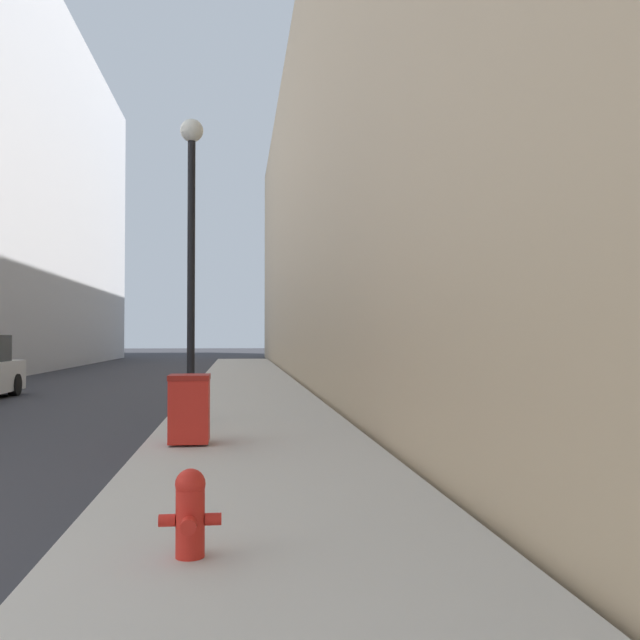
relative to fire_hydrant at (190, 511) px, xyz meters
The scene contains 5 objects.
sidewalk_right 15.78m from the fire_hydrant, 87.54° to the left, with size 3.49×60.00×0.13m.
building_right_stone 26.20m from the fire_hydrant, 70.27° to the left, with size 12.00×60.00×14.94m.
fire_hydrant is the anchor object (origin of this frame).
trash_bin 5.52m from the fire_hydrant, 93.90° to the left, with size 0.60×0.66×1.04m.
lamppost 9.02m from the fire_hydrant, 93.73° to the left, with size 0.44×0.44×5.76m.
Camera 1 is at (5.03, -3.05, 1.74)m, focal length 40.00 mm.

